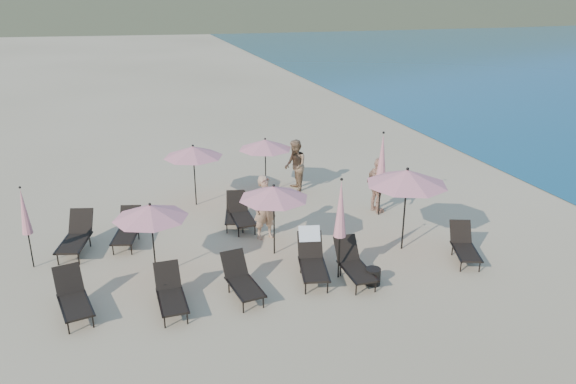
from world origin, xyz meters
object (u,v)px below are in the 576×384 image
object	(u,v)px
umbrella_closed_1	(382,158)
beachgoer_b	(295,166)
lounger_2	(242,280)
umbrella_open_0	(150,212)
side_table_1	(373,276)
lounger_9	(235,211)
beachgoer_a	(265,207)
umbrella_closed_0	(341,209)
beachgoer_c	(378,185)
lounger_0	(73,297)
side_table_0	(165,289)
lounger_5	(464,245)
lounger_7	(127,230)
umbrella_open_1	(274,193)
umbrella_open_2	(407,177)
umbrella_open_4	(265,144)
lounger_1	(171,293)
lounger_4	(354,264)
lounger_6	(76,236)
lounger_3	(312,257)
umbrella_closed_2	(24,212)
lounger_8	(241,213)
umbrella_open_3	(193,152)

from	to	relation	value
umbrella_closed_1	beachgoer_b	world-z (taller)	umbrella_closed_1
lounger_2	umbrella_open_0	distance (m)	2.83
lounger_2	side_table_1	world-z (taller)	lounger_2
lounger_9	umbrella_open_0	size ratio (longest dim) A/B	0.80
beachgoer_a	beachgoer_b	distance (m)	4.10
umbrella_closed_0	beachgoer_c	distance (m)	4.78
lounger_0	lounger_2	bearing A→B (deg)	-16.70
umbrella_open_0	beachgoer_a	xyz separation A→B (m)	(3.30, 1.39, -0.82)
side_table_0	lounger_5	bearing A→B (deg)	-2.97
lounger_7	umbrella_open_1	bearing A→B (deg)	-11.44
umbrella_open_2	beachgoer_b	xyz separation A→B (m)	(-1.40, 5.41, -1.20)
umbrella_open_1	umbrella_open_4	bearing A→B (deg)	77.43
lounger_7	lounger_1	bearing A→B (deg)	-63.63
beachgoer_c	umbrella_closed_1	bearing A→B (deg)	158.88
lounger_2	lounger_4	size ratio (longest dim) A/B	1.02
lounger_9	lounger_4	bearing A→B (deg)	-50.24
lounger_6	beachgoer_c	xyz separation A→B (m)	(9.28, 0.13, 0.45)
umbrella_open_4	side_table_1	distance (m)	7.32
lounger_3	umbrella_open_0	size ratio (longest dim) A/B	0.92
umbrella_open_0	umbrella_open_1	bearing A→B (deg)	5.34
umbrella_open_2	beachgoer_a	xyz separation A→B (m)	(-3.49, 1.88, -1.18)
umbrella_open_4	lounger_2	bearing A→B (deg)	-110.01
lounger_4	umbrella_closed_2	world-z (taller)	umbrella_closed_2
side_table_1	beachgoer_b	distance (m)	7.02
umbrella_closed_1	beachgoer_c	world-z (taller)	umbrella_closed_1
lounger_3	lounger_9	size ratio (longest dim) A/B	1.15
lounger_3	umbrella_closed_2	distance (m)	7.45
lounger_5	umbrella_closed_0	xyz separation A→B (m)	(-3.63, 0.09, 1.46)
lounger_2	side_table_0	size ratio (longest dim) A/B	3.62
lounger_2	lounger_8	size ratio (longest dim) A/B	1.03
lounger_6	beachgoer_a	distance (m)	5.33
lounger_7	umbrella_closed_1	xyz separation A→B (m)	(7.85, -0.24, 1.51)
beachgoer_b	lounger_9	bearing A→B (deg)	-45.97
lounger_1	side_table_1	xyz separation A→B (m)	(4.93, -0.35, -0.21)
lounger_2	lounger_6	bearing A→B (deg)	128.66
lounger_9	beachgoer_a	bearing A→B (deg)	-49.84
umbrella_open_1	umbrella_closed_1	xyz separation A→B (m)	(4.01, 1.66, 0.12)
umbrella_open_3	umbrella_closed_1	bearing A→B (deg)	-25.78
umbrella_open_2	lounger_9	bearing A→B (deg)	142.57
side_table_0	beachgoer_c	distance (m)	7.98
umbrella_open_3	lounger_0	bearing A→B (deg)	-121.90
lounger_1	beachgoer_b	bearing A→B (deg)	50.86
umbrella_closed_2	side_table_0	bearing A→B (deg)	-39.46
lounger_1	lounger_9	size ratio (longest dim) A/B	0.98
lounger_1	umbrella_open_2	xyz separation A→B (m)	(6.58, 1.21, 1.72)
lounger_1	lounger_5	xyz separation A→B (m)	(7.86, 0.13, -0.01)
umbrella_open_3	umbrella_closed_2	xyz separation A→B (m)	(-4.80, -3.17, -0.29)
umbrella_open_2	beachgoer_a	distance (m)	4.13
lounger_5	umbrella_open_3	world-z (taller)	umbrella_open_3
lounger_8	umbrella_open_0	distance (m)	3.93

